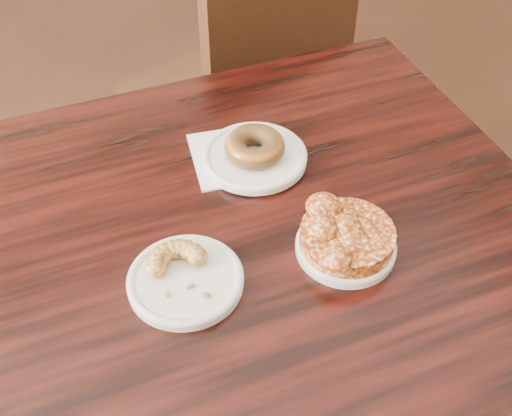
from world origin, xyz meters
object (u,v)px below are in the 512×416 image
object	(u,v)px
cafe_table	(265,379)
chair_far	(231,98)
glazed_donut	(255,146)
apple_fritter	(348,234)
cruller_fragment	(184,272)

from	to	relation	value
cafe_table	chair_far	distance (m)	0.79
glazed_donut	apple_fritter	size ratio (longest dim) A/B	0.55
glazed_donut	cafe_table	bearing A→B (deg)	-104.75
chair_far	apple_fritter	size ratio (longest dim) A/B	5.05
chair_far	cruller_fragment	xyz separation A→B (m)	(-0.32, -0.79, 0.33)
cafe_table	chair_far	xyz separation A→B (m)	(0.20, 0.77, 0.08)
glazed_donut	chair_far	bearing A→B (deg)	75.80
chair_far	apple_fritter	xyz separation A→B (m)	(-0.09, -0.81, 0.33)
cafe_table	cruller_fragment	world-z (taller)	cruller_fragment
cafe_table	glazed_donut	size ratio (longest dim) A/B	9.17
glazed_donut	apple_fritter	distance (m)	0.23
chair_far	glazed_donut	size ratio (longest dim) A/B	9.22
cafe_table	apple_fritter	xyz separation A→B (m)	(0.10, -0.05, 0.41)
cafe_table	cruller_fragment	distance (m)	0.42
cafe_table	apple_fritter	distance (m)	0.42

